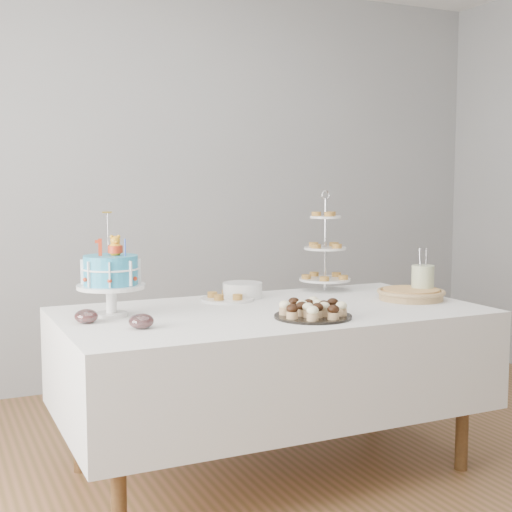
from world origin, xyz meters
name	(u,v)px	position (x,y,z in m)	size (l,w,h in m)	color
floor	(302,495)	(0.00, 0.00, 0.00)	(5.00, 5.00, 0.00)	brown
walls	(304,183)	(0.00, 0.00, 1.35)	(5.04, 4.04, 2.70)	gray
table	(271,358)	(0.00, 0.30, 0.54)	(1.92, 1.02, 0.77)	white
birthday_cake	(111,288)	(-0.71, 0.45, 0.89)	(0.30, 0.30, 0.46)	white
cupcake_tray	(313,309)	(0.07, 0.04, 0.81)	(0.34, 0.34, 0.08)	black
pie	(411,293)	(0.75, 0.25, 0.80)	(0.34, 0.34, 0.05)	tan
tiered_stand	(325,249)	(0.52, 0.70, 1.00)	(0.28, 0.28, 0.54)	silver
plate_stack	(242,290)	(0.01, 0.65, 0.81)	(0.20, 0.20, 0.08)	white
pastry_plate	(228,297)	(-0.09, 0.61, 0.79)	(0.27, 0.27, 0.04)	white
jam_bowl_a	(141,321)	(-0.66, 0.14, 0.80)	(0.10, 0.10, 0.06)	silver
jam_bowl_b	(86,316)	(-0.84, 0.34, 0.80)	(0.10, 0.10, 0.06)	silver
utensil_pitcher	(423,280)	(0.84, 0.27, 0.86)	(0.12, 0.11, 0.25)	white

